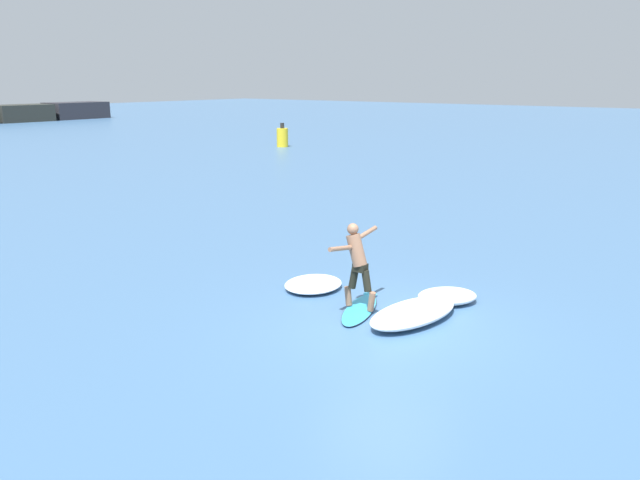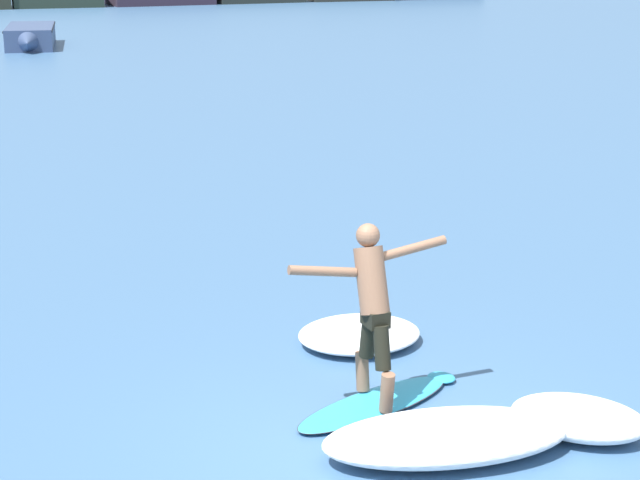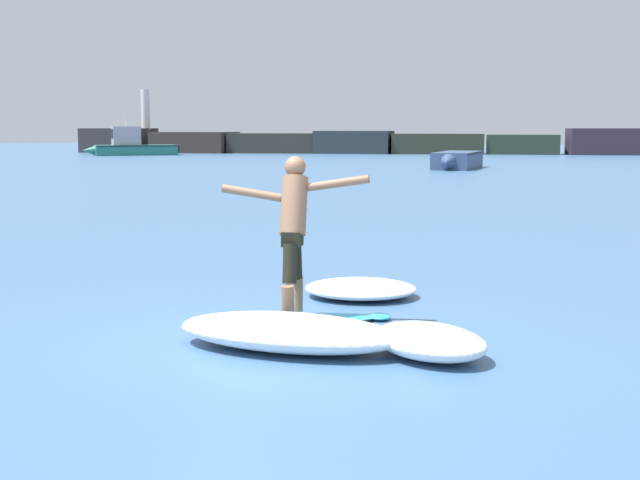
{
  "view_description": "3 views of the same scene",
  "coord_description": "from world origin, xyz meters",
  "views": [
    {
      "loc": [
        -9.54,
        -5.64,
        4.53
      ],
      "look_at": [
        0.62,
        2.08,
        1.22
      ],
      "focal_mm": 35.0,
      "sensor_mm": 36.0,
      "label": 1
    },
    {
      "loc": [
        -3.64,
        -7.76,
        4.39
      ],
      "look_at": [
        0.4,
        2.49,
        1.23
      ],
      "focal_mm": 60.0,
      "sensor_mm": 36.0,
      "label": 2
    },
    {
      "loc": [
        2.17,
        -8.38,
        2.1
      ],
      "look_at": [
        0.48,
        1.63,
        0.81
      ],
      "focal_mm": 50.0,
      "sensor_mm": 36.0,
      "label": 3
    }
  ],
  "objects": [
    {
      "name": "wave_foam_beside",
      "position": [
        1.82,
        -0.34,
        0.15
      ],
      "size": [
        1.49,
        1.49,
        0.3
      ],
      "color": "white",
      "rests_on": "ground"
    },
    {
      "name": "ground_plane",
      "position": [
        0.0,
        0.0,
        0.0
      ],
      "size": [
        200.0,
        200.0,
        0.0
      ],
      "primitive_type": "plane",
      "color": "#3E648C"
    },
    {
      "name": "wave_foam_at_nose",
      "position": [
        0.5,
        -0.27,
        0.16
      ],
      "size": [
        2.37,
        1.37,
        0.33
      ],
      "color": "white",
      "rests_on": "ground"
    },
    {
      "name": "fishing_boat_near_jetty",
      "position": [
        1.51,
        37.07,
        0.45
      ],
      "size": [
        2.61,
        5.86,
        0.84
      ],
      "color": "#38496E",
      "rests_on": "ground"
    },
    {
      "name": "surfer",
      "position": [
        0.31,
        0.92,
        1.08
      ],
      "size": [
        1.62,
        0.73,
        1.72
      ],
      "color": "brown",
      "rests_on": "surfboard"
    },
    {
      "name": "wave_foam_at_tail",
      "position": [
        0.86,
        2.45,
        0.11
      ],
      "size": [
        1.39,
        1.2,
        0.21
      ],
      "color": "white",
      "rests_on": "ground"
    },
    {
      "name": "surfboard",
      "position": [
        0.35,
        0.86,
        0.04
      ],
      "size": [
        2.06,
        1.17,
        0.21
      ],
      "color": "#2E9FCB",
      "rests_on": "ground"
    }
  ]
}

